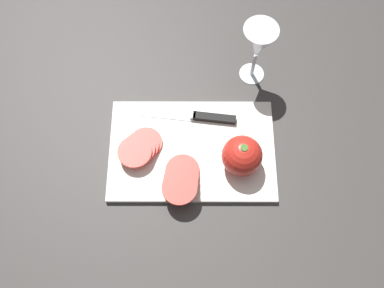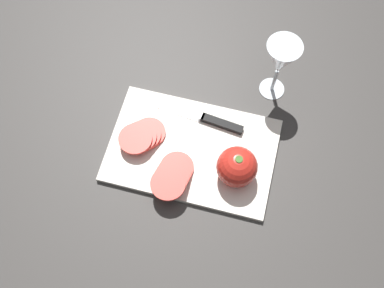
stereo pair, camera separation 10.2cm
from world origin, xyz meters
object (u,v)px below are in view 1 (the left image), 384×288
object	(u,v)px
tomato_slice_stack_far	(140,147)
tomato_slice_stack_near	(181,179)
wine_glass	(258,45)
whole_tomato	(242,156)
knife	(202,117)

from	to	relation	value
tomato_slice_stack_far	tomato_slice_stack_near	bearing A→B (deg)	140.40
wine_glass	whole_tomato	xyz separation A→B (m)	(0.04, 0.25, -0.07)
tomato_slice_stack_near	tomato_slice_stack_far	xyz separation A→B (m)	(0.10, -0.08, -0.00)
whole_tomato	knife	distance (m)	0.15
knife	tomato_slice_stack_near	world-z (taller)	tomato_slice_stack_near
tomato_slice_stack_near	whole_tomato	bearing A→B (deg)	-161.51
whole_tomato	tomato_slice_stack_far	size ratio (longest dim) A/B	0.84
knife	tomato_slice_stack_far	distance (m)	0.17
wine_glass	tomato_slice_stack_far	world-z (taller)	wine_glass
whole_tomato	knife	bearing A→B (deg)	-53.12
wine_glass	whole_tomato	world-z (taller)	wine_glass
wine_glass	whole_tomato	distance (m)	0.26
wine_glass	knife	size ratio (longest dim) A/B	0.70
whole_tomato	knife	xyz separation A→B (m)	(0.09, -0.12, -0.04)
knife	tomato_slice_stack_far	world-z (taller)	tomato_slice_stack_far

